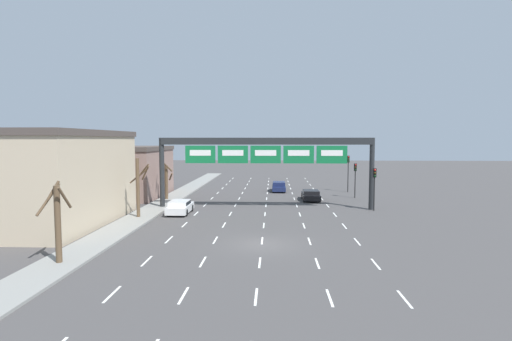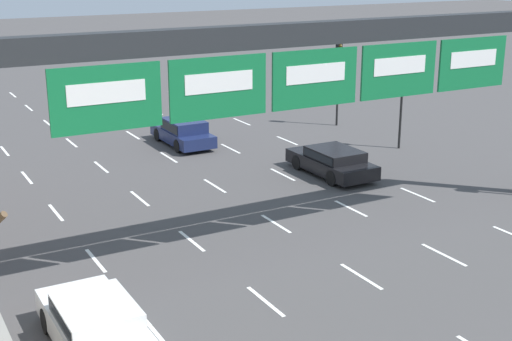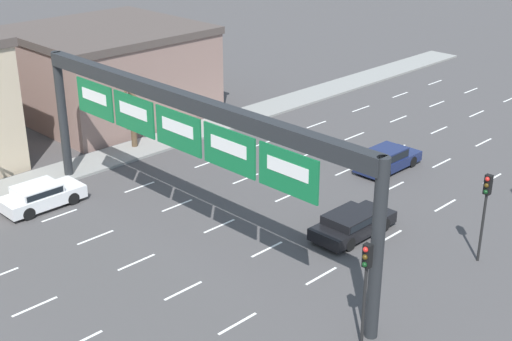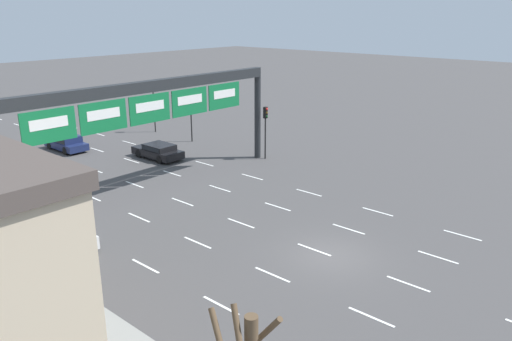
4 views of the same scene
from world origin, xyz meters
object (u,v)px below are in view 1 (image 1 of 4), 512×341
object	(u,v)px
car_black	(311,195)
tree_bare_closest	(166,180)
traffic_light_near_gantry	(348,166)
tree_bare_second	(139,185)
sign_gantry	(266,151)
tree_bare_third	(57,219)
traffic_light_far_end	(355,173)
car_navy	(279,186)
traffic_light_mid_block	(375,180)
car_white	(180,206)

from	to	relation	value
car_black	tree_bare_closest	distance (m)	16.96
traffic_light_near_gantry	tree_bare_second	distance (m)	29.22
sign_gantry	tree_bare_second	size ratio (longest dim) A/B	4.16
car_black	tree_bare_third	distance (m)	29.83
sign_gantry	tree_bare_second	bearing A→B (deg)	-154.37
tree_bare_third	tree_bare_closest	bearing A→B (deg)	90.80
sign_gantry	traffic_light_far_end	distance (m)	13.66
traffic_light_near_gantry	car_navy	bearing A→B (deg)	178.83
sign_gantry	tree_bare_second	distance (m)	12.85
car_navy	tree_bare_closest	size ratio (longest dim) A/B	1.04
car_black	tree_bare_second	world-z (taller)	tree_bare_second
traffic_light_mid_block	tree_bare_closest	size ratio (longest dim) A/B	1.00
traffic_light_far_end	tree_bare_second	world-z (taller)	tree_bare_second
sign_gantry	traffic_light_near_gantry	world-z (taller)	sign_gantry
car_black	traffic_light_mid_block	distance (m)	9.01
sign_gantry	tree_bare_third	size ratio (longest dim) A/B	4.76
traffic_light_near_gantry	tree_bare_closest	world-z (taller)	traffic_light_near_gantry
traffic_light_near_gantry	tree_bare_closest	size ratio (longest dim) A/B	1.16
traffic_light_far_end	tree_bare_third	bearing A→B (deg)	-129.40
car_white	tree_bare_second	distance (m)	4.54
tree_bare_closest	tree_bare_second	world-z (taller)	tree_bare_second
traffic_light_mid_block	tree_bare_third	bearing A→B (deg)	-140.70
traffic_light_mid_block	traffic_light_far_end	xyz separation A→B (m)	(-0.12, 8.70, -0.03)
car_navy	tree_bare_closest	xyz separation A→B (m)	(-13.26, -8.44, 1.63)
traffic_light_near_gantry	tree_bare_closest	xyz separation A→B (m)	(-22.58, -8.24, -1.15)
tree_bare_closest	traffic_light_near_gantry	bearing A→B (deg)	20.05
car_navy	traffic_light_near_gantry	xyz separation A→B (m)	(9.33, -0.19, 2.77)
car_navy	tree_bare_second	world-z (taller)	tree_bare_second
sign_gantry	tree_bare_closest	distance (m)	13.36
sign_gantry	car_black	world-z (taller)	sign_gantry
car_navy	tree_bare_third	size ratio (longest dim) A/B	0.96
car_black	traffic_light_far_end	size ratio (longest dim) A/B	1.08
car_white	traffic_light_mid_block	bearing A→B (deg)	7.29
traffic_light_far_end	tree_bare_second	size ratio (longest dim) A/B	0.80
sign_gantry	traffic_light_mid_block	xyz separation A→B (m)	(10.81, -0.69, -2.87)
tree_bare_second	tree_bare_third	xyz separation A→B (m)	(-0.08, -13.43, -0.39)
sign_gantry	traffic_light_far_end	bearing A→B (deg)	36.81
traffic_light_far_end	tree_bare_closest	bearing A→B (deg)	-173.30
tree_bare_closest	tree_bare_third	bearing A→B (deg)	-89.20
car_navy	tree_bare_second	xyz separation A→B (m)	(-12.84, -19.22, 2.28)
sign_gantry	traffic_light_mid_block	distance (m)	11.21
tree_bare_third	car_black	bearing A→B (deg)	56.26
car_white	tree_bare_second	bearing A→B (deg)	-143.97
traffic_light_near_gantry	car_black	bearing A→B (deg)	-126.55
car_white	traffic_light_far_end	distance (m)	21.98
car_navy	traffic_light_far_end	distance (m)	11.06
tree_bare_second	traffic_light_mid_block	bearing A→B (deg)	12.06
car_black	traffic_light_mid_block	size ratio (longest dim) A/B	1.06
car_white	tree_bare_second	xyz separation A→B (m)	(-3.16, -2.30, 2.31)
car_black	car_navy	xyz separation A→B (m)	(-3.61, 7.90, 0.06)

